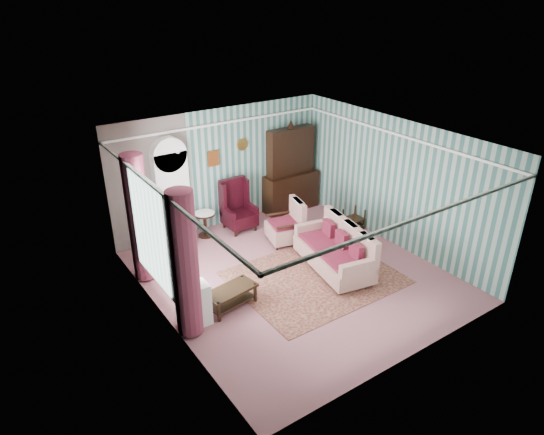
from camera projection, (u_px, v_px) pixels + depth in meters
floor at (294, 275)px, 10.03m from camera, size 6.00×6.00×0.00m
room_shell at (264, 190)px, 8.97m from camera, size 5.53×6.02×2.91m
bookcase at (173, 196)px, 10.97m from camera, size 0.80×0.28×2.24m
dresser_hutch at (291, 167)px, 12.50m from camera, size 1.50×0.56×2.36m
wingback_left at (171, 224)px, 10.77m from camera, size 0.76×0.80×1.25m
wingback_right at (239, 206)px, 11.66m from camera, size 0.76×0.80×1.25m
seated_woman at (171, 226)px, 10.79m from camera, size 0.44×0.40×1.18m
round_side_table at (205, 225)px, 11.48m from camera, size 0.50×0.50×0.60m
nest_table at (353, 219)px, 11.83m from camera, size 0.45×0.38×0.54m
plant_stand at (194, 306)px, 8.42m from camera, size 0.55×0.35×0.80m
rug at (314, 277)px, 9.95m from camera, size 3.20×2.60×0.01m
sofa at (334, 248)px, 10.05m from camera, size 1.34×2.16×1.01m
floral_armchair at (285, 223)px, 11.14m from camera, size 0.95×0.99×0.97m
coffee_table at (231, 298)px, 8.97m from camera, size 1.04×0.62×0.40m
potted_plant_a at (188, 279)px, 8.07m from camera, size 0.41×0.36×0.42m
potted_plant_b at (190, 271)px, 8.24m from camera, size 0.31×0.28×0.46m
potted_plant_c at (183, 278)px, 8.15m from camera, size 0.25×0.25×0.34m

